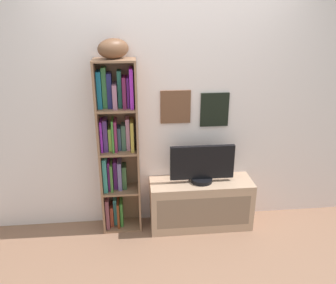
{
  "coord_description": "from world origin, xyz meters",
  "views": [
    {
      "loc": [
        -0.35,
        -2.17,
        2.18
      ],
      "look_at": [
        -0.04,
        0.85,
        0.99
      ],
      "focal_mm": 36.87,
      "sensor_mm": 36.0,
      "label": 1
    }
  ],
  "objects_px": {
    "bookshelf": "(117,146)",
    "football": "(113,49)",
    "television": "(202,165)",
    "tv_stand": "(201,204)"
  },
  "relations": [
    {
      "from": "bookshelf",
      "to": "football",
      "type": "height_order",
      "value": "football"
    },
    {
      "from": "tv_stand",
      "to": "bookshelf",
      "type": "bearing_deg",
      "value": 174.15
    },
    {
      "from": "television",
      "to": "football",
      "type": "bearing_deg",
      "value": 176.14
    },
    {
      "from": "bookshelf",
      "to": "tv_stand",
      "type": "relative_size",
      "value": 1.66
    },
    {
      "from": "bookshelf",
      "to": "tv_stand",
      "type": "bearing_deg",
      "value": -5.85
    },
    {
      "from": "bookshelf",
      "to": "football",
      "type": "xyz_separation_m",
      "value": [
        0.02,
        -0.03,
        0.93
      ]
    },
    {
      "from": "football",
      "to": "tv_stand",
      "type": "bearing_deg",
      "value": -3.95
    },
    {
      "from": "tv_stand",
      "to": "television",
      "type": "xyz_separation_m",
      "value": [
        0.0,
        0.0,
        0.45
      ]
    },
    {
      "from": "bookshelf",
      "to": "television",
      "type": "distance_m",
      "value": 0.87
    },
    {
      "from": "television",
      "to": "tv_stand",
      "type": "bearing_deg",
      "value": -90.0
    }
  ]
}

